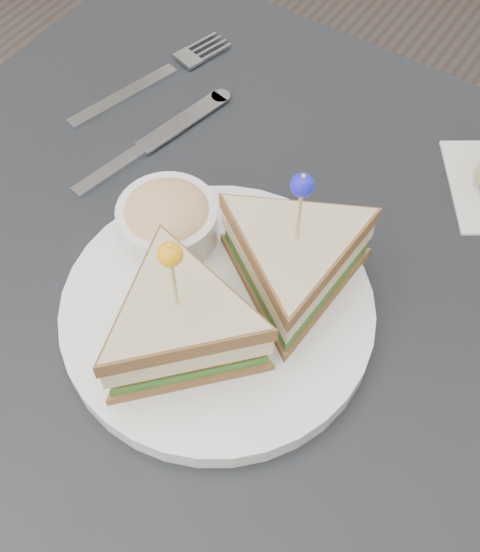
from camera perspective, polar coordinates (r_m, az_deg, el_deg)
name	(u,v)px	position (r m, az deg, el deg)	size (l,w,h in m)	color
ground_plane	(232,526)	(1.31, -0.64, -19.94)	(3.50, 3.50, 0.00)	#3F3833
table	(226,350)	(0.68, -1.18, -6.13)	(0.80, 0.80, 0.75)	black
plate_meal	(226,289)	(0.57, -1.15, -1.08)	(0.34, 0.34, 0.16)	white
cutlery_fork	(158,76)	(0.82, -6.74, 16.09)	(0.08, 0.21, 0.01)	white
cutlery_knife	(148,145)	(0.74, -7.58, 10.67)	(0.06, 0.21, 0.01)	white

